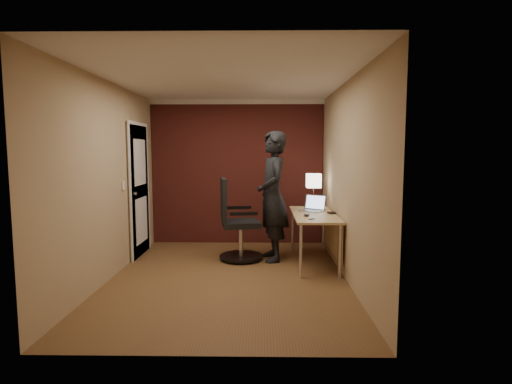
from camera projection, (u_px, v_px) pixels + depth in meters
The scene contains 9 objects.
room at pixel (219, 166), 6.55m from camera, with size 4.00×4.00×4.00m.
desk at pixel (319, 222), 5.74m from camera, with size 0.60×1.50×0.73m.
desk_lamp at pixel (314, 181), 6.31m from camera, with size 0.22×0.22×0.54m.
laptop at pixel (313, 206), 5.98m from camera, with size 0.42×0.40×0.23m.
mouse at pixel (306, 215), 5.48m from camera, with size 0.06×0.10×0.03m, color black.
phone at pixel (312, 219), 5.25m from camera, with size 0.06×0.12×0.01m, color black.
wallet at pixel (331, 213), 5.71m from camera, with size 0.09×0.11×0.02m, color black.
office_chair at pixel (236, 225), 5.92m from camera, with size 0.65×0.72×1.20m.
person at pixel (273, 196), 5.89m from camera, with size 0.70×0.46×1.91m, color black.
Camera 1 is at (0.44, -5.01, 1.63)m, focal length 28.00 mm.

